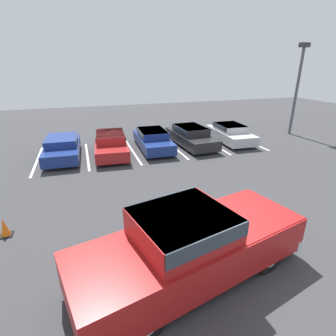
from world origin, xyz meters
TOP-DOWN VIEW (x-y plane):
  - ground_plane at (0.00, 0.00)m, footprint 60.00×60.00m
  - stall_stripe_a at (-5.98, 10.12)m, footprint 0.12×5.07m
  - stall_stripe_b at (-3.29, 10.12)m, footprint 0.12×5.07m
  - stall_stripe_c at (-0.60, 10.12)m, footprint 0.12×5.07m
  - stall_stripe_d at (2.08, 10.12)m, footprint 0.12×5.07m
  - stall_stripe_e at (4.77, 10.12)m, footprint 0.12×5.07m
  - stall_stripe_f at (7.45, 10.12)m, footprint 0.12×5.07m
  - pickup_truck at (-1.15, -0.38)m, footprint 6.21×3.36m
  - parked_sedan_a at (-4.57, 10.22)m, footprint 1.95×4.43m
  - parked_sedan_b at (-1.89, 10.08)m, footprint 2.14×4.77m
  - parked_sedan_c at (0.73, 10.28)m, footprint 1.91×4.56m
  - parked_sedan_d at (3.29, 10.24)m, footprint 2.02×4.78m
  - parked_sedan_e at (6.19, 10.20)m, footprint 2.06×4.37m
  - light_post at (11.70, 10.69)m, footprint 0.70×0.36m
  - traffic_cone at (-6.00, 2.93)m, footprint 0.37×0.37m

SIDE VIEW (x-z plane):
  - ground_plane at x=0.00m, z-range 0.00..0.00m
  - stall_stripe_a at x=-5.98m, z-range 0.00..0.01m
  - stall_stripe_b at x=-3.29m, z-range 0.00..0.01m
  - stall_stripe_c at x=-0.60m, z-range 0.00..0.01m
  - stall_stripe_d at x=2.08m, z-range 0.00..0.01m
  - stall_stripe_e at x=4.77m, z-range 0.00..0.01m
  - stall_stripe_f at x=7.45m, z-range 0.00..0.01m
  - traffic_cone at x=-6.00m, z-range -0.02..0.57m
  - parked_sedan_c at x=0.73m, z-range 0.04..1.22m
  - parked_sedan_e at x=6.19m, z-range 0.04..1.23m
  - parked_sedan_a at x=-4.57m, z-range 0.04..1.24m
  - parked_sedan_d at x=3.29m, z-range 0.04..1.28m
  - parked_sedan_b at x=-1.89m, z-range 0.04..1.29m
  - pickup_truck at x=-1.15m, z-range -0.01..1.87m
  - light_post at x=11.70m, z-range 0.59..6.95m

